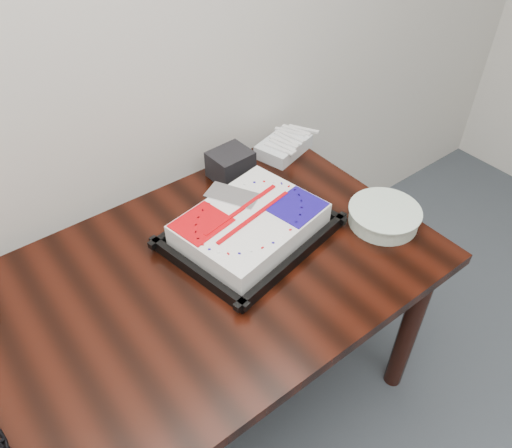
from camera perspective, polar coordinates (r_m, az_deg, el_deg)
table at (r=1.53m, az=-11.87°, el=-11.01°), size 1.80×0.90×0.75m
cake_tray at (r=1.59m, az=-0.67°, el=-0.32°), size 0.55×0.47×0.10m
plate_stack at (r=1.70m, az=14.42°, el=0.88°), size 0.24×0.24×0.06m
fork_bag at (r=1.99m, az=3.17°, el=8.91°), size 0.24×0.19×0.06m
napkin_box at (r=1.85m, az=-2.93°, el=6.82°), size 0.15×0.13×0.10m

